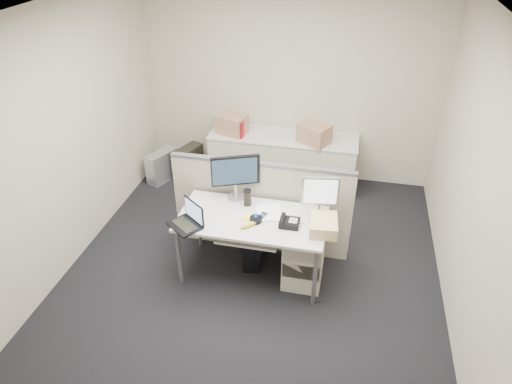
% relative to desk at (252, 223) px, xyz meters
% --- Properties ---
extents(floor, '(4.00, 4.50, 0.01)m').
position_rel_desk_xyz_m(floor, '(0.00, 0.00, -0.67)').
color(floor, black).
rests_on(floor, ground).
extents(ceiling, '(4.00, 4.50, 0.01)m').
position_rel_desk_xyz_m(ceiling, '(0.00, 0.00, 2.04)').
color(ceiling, white).
rests_on(ceiling, ground).
extents(wall_back, '(4.00, 0.02, 2.70)m').
position_rel_desk_xyz_m(wall_back, '(0.00, 2.25, 0.69)').
color(wall_back, '#B8B29A').
rests_on(wall_back, ground).
extents(wall_front, '(4.00, 0.02, 2.70)m').
position_rel_desk_xyz_m(wall_front, '(0.00, -2.25, 0.69)').
color(wall_front, '#B8B29A').
rests_on(wall_front, ground).
extents(wall_left, '(0.02, 4.50, 2.70)m').
position_rel_desk_xyz_m(wall_left, '(-2.00, 0.00, 0.69)').
color(wall_left, '#B8B29A').
rests_on(wall_left, ground).
extents(wall_right, '(0.02, 4.50, 2.70)m').
position_rel_desk_xyz_m(wall_right, '(2.00, 0.00, 0.69)').
color(wall_right, '#B8B29A').
rests_on(wall_right, ground).
extents(desk, '(1.50, 0.75, 0.73)m').
position_rel_desk_xyz_m(desk, '(0.00, 0.00, 0.00)').
color(desk, silver).
rests_on(desk, floor).
extents(keyboard_tray, '(0.62, 0.32, 0.02)m').
position_rel_desk_xyz_m(keyboard_tray, '(0.00, -0.18, -0.04)').
color(keyboard_tray, silver).
rests_on(keyboard_tray, desk).
extents(drawer_pedestal, '(0.40, 0.55, 0.65)m').
position_rel_desk_xyz_m(drawer_pedestal, '(0.55, 0.05, -0.34)').
color(drawer_pedestal, beige).
rests_on(drawer_pedestal, floor).
extents(cubicle_partition, '(2.00, 0.06, 1.10)m').
position_rel_desk_xyz_m(cubicle_partition, '(0.00, 0.45, -0.11)').
color(cubicle_partition, '#AAA48A').
rests_on(cubicle_partition, floor).
extents(back_counter, '(2.00, 0.60, 0.72)m').
position_rel_desk_xyz_m(back_counter, '(0.00, 1.93, -0.30)').
color(back_counter, beige).
rests_on(back_counter, floor).
extents(monitor_main, '(0.55, 0.38, 0.51)m').
position_rel_desk_xyz_m(monitor_main, '(-0.25, 0.32, 0.32)').
color(monitor_main, black).
rests_on(monitor_main, desk).
extents(monitor_small, '(0.40, 0.24, 0.45)m').
position_rel_desk_xyz_m(monitor_small, '(0.65, 0.18, 0.29)').
color(monitor_small, '#B7B7BC').
rests_on(monitor_small, desk).
extents(laptop, '(0.40, 0.39, 0.24)m').
position_rel_desk_xyz_m(laptop, '(-0.62, -0.28, 0.19)').
color(laptop, black).
rests_on(laptop, desk).
extents(trackball, '(0.16, 0.16, 0.05)m').
position_rel_desk_xyz_m(trackball, '(0.05, -0.05, 0.09)').
color(trackball, black).
rests_on(trackball, desk).
extents(desk_phone, '(0.20, 0.16, 0.06)m').
position_rel_desk_xyz_m(desk_phone, '(0.39, -0.04, 0.10)').
color(desk_phone, black).
rests_on(desk_phone, desk).
extents(paper_stack, '(0.32, 0.37, 0.01)m').
position_rel_desk_xyz_m(paper_stack, '(0.15, 0.12, 0.07)').
color(paper_stack, white).
rests_on(paper_stack, desk).
extents(sticky_pad, '(0.10, 0.10, 0.01)m').
position_rel_desk_xyz_m(sticky_pad, '(-0.05, 0.00, 0.07)').
color(sticky_pad, '#F2F91C').
rests_on(sticky_pad, desk).
extents(travel_mug, '(0.09, 0.09, 0.17)m').
position_rel_desk_xyz_m(travel_mug, '(-0.10, 0.22, 0.15)').
color(travel_mug, black).
rests_on(travel_mug, desk).
extents(banana, '(0.18, 0.17, 0.04)m').
position_rel_desk_xyz_m(banana, '(0.00, -0.15, 0.09)').
color(banana, yellow).
rests_on(banana, desk).
extents(cellphone, '(0.09, 0.13, 0.02)m').
position_rel_desk_xyz_m(cellphone, '(0.10, 0.05, 0.07)').
color(cellphone, black).
rests_on(cellphone, desk).
extents(manila_folders, '(0.30, 0.36, 0.13)m').
position_rel_desk_xyz_m(manila_folders, '(0.72, -0.05, 0.13)').
color(manila_folders, '#D5C77E').
rests_on(manila_folders, desk).
extents(keyboard, '(0.44, 0.27, 0.02)m').
position_rel_desk_xyz_m(keyboard, '(-0.05, -0.14, -0.02)').
color(keyboard, black).
rests_on(keyboard, keyboard_tray).
extents(pc_tower_desk, '(0.25, 0.49, 0.43)m').
position_rel_desk_xyz_m(pc_tower_desk, '(-0.04, 0.20, -0.45)').
color(pc_tower_desk, black).
rests_on(pc_tower_desk, floor).
extents(pc_tower_spare_dark, '(0.35, 0.53, 0.46)m').
position_rel_desk_xyz_m(pc_tower_spare_dark, '(-1.36, 1.80, -0.44)').
color(pc_tower_spare_dark, black).
rests_on(pc_tower_spare_dark, floor).
extents(pc_tower_spare_silver, '(0.36, 0.51, 0.44)m').
position_rel_desk_xyz_m(pc_tower_spare_silver, '(-1.70, 1.63, -0.44)').
color(pc_tower_spare_silver, '#B7B7BC').
rests_on(pc_tower_spare_silver, floor).
extents(cardboard_box_left, '(0.44, 0.38, 0.28)m').
position_rel_desk_xyz_m(cardboard_box_left, '(-0.70, 1.86, 0.20)').
color(cardboard_box_left, '#9C715A').
rests_on(cardboard_box_left, back_counter).
extents(cardboard_box_right, '(0.47, 0.44, 0.27)m').
position_rel_desk_xyz_m(cardboard_box_right, '(0.42, 1.81, 0.19)').
color(cardboard_box_right, '#9C715A').
rests_on(cardboard_box_right, back_counter).
extents(red_binder, '(0.08, 0.27, 0.25)m').
position_rel_desk_xyz_m(red_binder, '(-0.55, 1.83, 0.18)').
color(red_binder, maroon).
rests_on(red_binder, back_counter).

